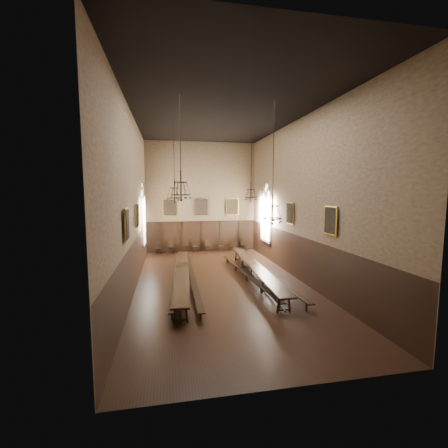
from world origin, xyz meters
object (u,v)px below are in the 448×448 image
object	(u,v)px
bench_left_outer	(175,281)
chair_5	(221,248)
chair_3	(195,249)
chair_7	(243,247)
table_left	(182,279)
chair_0	(158,250)
chair_1	(171,250)
bench_right_outer	(264,274)
chandelier_front_right	(272,211)
chair_6	(232,248)
chandelier_back_right	(251,192)
table_right	(255,273)
chandelier_front_left	(181,188)
chair_4	(208,248)
bench_right_inner	(247,276)
chandelier_back_left	(175,193)
chair_2	(186,249)
bench_left_inner	(192,280)

from	to	relation	value
bench_left_outer	chair_5	xyz separation A→B (m)	(3.99, 8.53, 0.02)
chair_3	chair_7	distance (m)	4.06
table_left	chair_3	xyz separation A→B (m)	(1.52, 8.64, -0.09)
chair_0	chair_1	distance (m)	0.96
chair_1	chair_3	xyz separation A→B (m)	(2.01, 0.00, -0.00)
bench_right_outer	chair_5	size ratio (longest dim) A/B	10.88
chandelier_front_right	chair_6	bearing A→B (deg)	87.08
chair_6	chandelier_back_right	world-z (taller)	chandelier_back_right
table_right	chandelier_front_left	size ratio (longest dim) A/B	2.44
chair_0	chair_3	distance (m)	2.97
chandelier_front_left	chandelier_front_right	distance (m)	4.26
table_right	chair_4	size ratio (longest dim) A/B	11.09
bench_right_inner	chandelier_back_left	bearing A→B (deg)	149.62
chair_2	chair_7	bearing A→B (deg)	5.58
chair_7	chair_6	bearing A→B (deg)	178.66
table_left	chair_5	xyz separation A→B (m)	(3.63, 8.62, -0.11)
chair_4	chandelier_back_left	size ratio (longest dim) A/B	0.21
bench_right_outer	chandelier_back_left	size ratio (longest dim) A/B	2.29
chandelier_back_left	table_right	bearing A→B (deg)	-26.28
chair_3	bench_right_inner	bearing A→B (deg)	-75.55
chandelier_front_left	chandelier_front_right	size ratio (longest dim) A/B	0.80
table_right	bench_right_inner	distance (m)	0.55
bench_right_outer	chair_5	bearing A→B (deg)	97.19
bench_right_outer	chair_2	size ratio (longest dim) A/B	10.26
chair_1	chair_7	distance (m)	6.07
table_right	chair_6	size ratio (longest dim) A/B	11.61
table_right	chandelier_front_right	distance (m)	4.73
bench_left_outer	chandelier_back_right	world-z (taller)	chandelier_back_right
bench_left_outer	chandelier_front_right	distance (m)	6.42
chandelier_back_left	chair_0	bearing A→B (deg)	101.16
chair_5	bench_right_inner	bearing A→B (deg)	-75.81
chair_0	chandelier_back_right	size ratio (longest dim) A/B	0.21
table_left	chair_5	size ratio (longest dim) A/B	10.59
bench_right_inner	chair_3	distance (m)	8.65
chair_3	chair_6	size ratio (longest dim) A/B	1.13
bench_left_outer	chandelier_back_right	size ratio (longest dim) A/B	2.07
table_left	bench_right_inner	distance (m)	3.62
chair_2	chair_5	size ratio (longest dim) A/B	1.06
chair_2	chandelier_back_left	bearing A→B (deg)	-93.19
bench_right_outer	chair_7	bearing A→B (deg)	83.76
bench_right_inner	chair_7	size ratio (longest dim) A/B	9.54
table_left	bench_left_outer	bearing A→B (deg)	165.18
chair_5	chandelier_back_right	bearing A→B (deg)	-68.21
chair_0	chair_6	world-z (taller)	chair_0
bench_left_inner	chandelier_front_left	bearing A→B (deg)	-103.53
bench_left_inner	chandelier_back_right	size ratio (longest dim) A/B	2.17
chair_1	chair_5	size ratio (longest dim) A/B	1.07
chair_4	chair_6	xyz separation A→B (m)	(2.00, -0.01, -0.01)
chair_0	chandelier_front_right	size ratio (longest dim) A/B	0.17
chandelier_front_left	chandelier_front_right	bearing A→B (deg)	0.26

